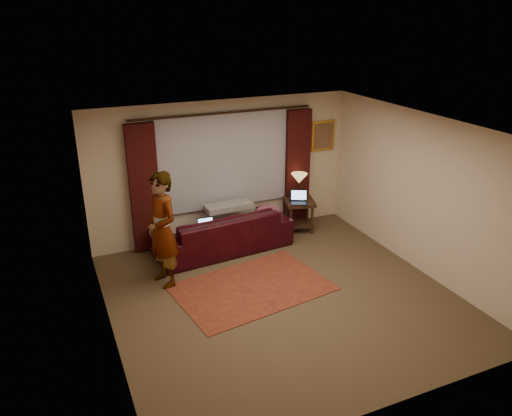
{
  "coord_description": "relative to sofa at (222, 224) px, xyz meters",
  "views": [
    {
      "loc": [
        -2.99,
        -5.85,
        4.1
      ],
      "look_at": [
        0.1,
        1.2,
        1.0
      ],
      "focal_mm": 35.0,
      "sensor_mm": 36.0,
      "label": 1
    }
  ],
  "objects": [
    {
      "name": "laptop_table",
      "position": [
        1.57,
        0.06,
        0.25
      ],
      "size": [
        0.45,
        0.46,
        0.24
      ],
      "primitive_type": null,
      "rotation": [
        0.0,
        0.0,
        -0.47
      ],
      "color": "black",
      "rests_on": "end_table"
    },
    {
      "name": "picture_frame",
      "position": [
        2.37,
        0.59,
        1.25
      ],
      "size": [
        0.5,
        0.04,
        0.6
      ],
      "primitive_type": "cube",
      "color": "gold",
      "rests_on": "wall_back"
    },
    {
      "name": "ceiling",
      "position": [
        0.27,
        -1.88,
        2.1
      ],
      "size": [
        5.0,
        5.0,
        0.02
      ],
      "primitive_type": "cube",
      "color": "silver",
      "rests_on": "ground"
    },
    {
      "name": "sheer_curtain",
      "position": [
        0.27,
        0.56,
        1.0
      ],
      "size": [
        2.5,
        0.05,
        1.8
      ],
      "primitive_type": "cube",
      "color": "#9E9EA5",
      "rests_on": "wall_back"
    },
    {
      "name": "sofa",
      "position": [
        0.0,
        0.0,
        0.0
      ],
      "size": [
        2.54,
        1.28,
        0.99
      ],
      "primitive_type": "imported",
      "rotation": [
        0.0,
        0.0,
        3.23
      ],
      "color": "black",
      "rests_on": "floor"
    },
    {
      "name": "tiffany_lamp",
      "position": [
        1.7,
        0.29,
        0.39
      ],
      "size": [
        0.41,
        0.41,
        0.51
      ],
      "primitive_type": null,
      "rotation": [
        0.0,
        0.0,
        -0.37
      ],
      "color": "olive",
      "rests_on": "end_table"
    },
    {
      "name": "area_rug",
      "position": [
        -0.05,
        -1.46,
        -0.49
      ],
      "size": [
        2.54,
        1.88,
        0.01
      ],
      "primitive_type": "cube",
      "rotation": [
        0.0,
        0.0,
        0.14
      ],
      "color": "maroon",
      "rests_on": "floor"
    },
    {
      "name": "wall_back",
      "position": [
        0.27,
        0.62,
        0.8
      ],
      "size": [
        5.0,
        0.02,
        2.6
      ],
      "primitive_type": "cube",
      "color": "beige",
      "rests_on": "ground"
    },
    {
      "name": "throw_blanket",
      "position": [
        0.21,
        0.22,
        0.5
      ],
      "size": [
        0.89,
        0.39,
        0.1
      ],
      "primitive_type": "cube",
      "rotation": [
        0.0,
        0.0,
        0.04
      ],
      "color": "gray",
      "rests_on": "sofa"
    },
    {
      "name": "person",
      "position": [
        -1.24,
        -0.76,
        0.43
      ],
      "size": [
        0.67,
        0.67,
        1.85
      ],
      "primitive_type": "imported",
      "rotation": [
        0.0,
        0.0,
        -1.31
      ],
      "color": "gray",
      "rests_on": "floor"
    },
    {
      "name": "end_table",
      "position": [
        1.67,
        0.2,
        -0.18
      ],
      "size": [
        0.68,
        0.68,
        0.63
      ],
      "primitive_type": "cube",
      "rotation": [
        0.0,
        0.0,
        -0.28
      ],
      "color": "black",
      "rests_on": "floor"
    },
    {
      "name": "drape_left",
      "position": [
        -1.23,
        0.51,
        0.68
      ],
      "size": [
        0.5,
        0.14,
        2.3
      ],
      "primitive_type": "cube",
      "color": "black",
      "rests_on": "floor"
    },
    {
      "name": "laptop_sofa",
      "position": [
        -0.34,
        -0.18,
        0.11
      ],
      "size": [
        0.31,
        0.33,
        0.21
      ],
      "primitive_type": null,
      "rotation": [
        0.0,
        0.0,
        -0.05
      ],
      "color": "black",
      "rests_on": "sofa"
    },
    {
      "name": "floor",
      "position": [
        0.27,
        -1.88,
        -0.5
      ],
      "size": [
        5.0,
        5.0,
        0.01
      ],
      "primitive_type": "cube",
      "color": "brown",
      "rests_on": "ground"
    },
    {
      "name": "curtain_rod",
      "position": [
        0.27,
        0.51,
        1.88
      ],
      "size": [
        0.04,
        0.04,
        3.4
      ],
      "primitive_type": "cylinder",
      "color": "black",
      "rests_on": "wall_back"
    },
    {
      "name": "wall_left",
      "position": [
        -2.23,
        -1.88,
        0.8
      ],
      "size": [
        0.02,
        5.0,
        2.6
      ],
      "primitive_type": "cube",
      "color": "beige",
      "rests_on": "ground"
    },
    {
      "name": "clothing_pile",
      "position": [
        0.89,
        -0.02,
        0.1
      ],
      "size": [
        0.54,
        0.44,
        0.21
      ],
      "primitive_type": "ellipsoid",
      "rotation": [
        0.0,
        0.0,
        0.14
      ],
      "color": "#77364F",
      "rests_on": "sofa"
    },
    {
      "name": "wall_front",
      "position": [
        0.27,
        -4.38,
        0.8
      ],
      "size": [
        5.0,
        0.02,
        2.6
      ],
      "primitive_type": "cube",
      "color": "beige",
      "rests_on": "ground"
    },
    {
      "name": "drape_right",
      "position": [
        1.77,
        0.51,
        0.68
      ],
      "size": [
        0.5,
        0.14,
        2.3
      ],
      "primitive_type": "cube",
      "color": "black",
      "rests_on": "floor"
    },
    {
      "name": "wall_right",
      "position": [
        2.77,
        -1.88,
        0.8
      ],
      "size": [
        0.02,
        5.0,
        2.6
      ],
      "primitive_type": "cube",
      "color": "beige",
      "rests_on": "ground"
    }
  ]
}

